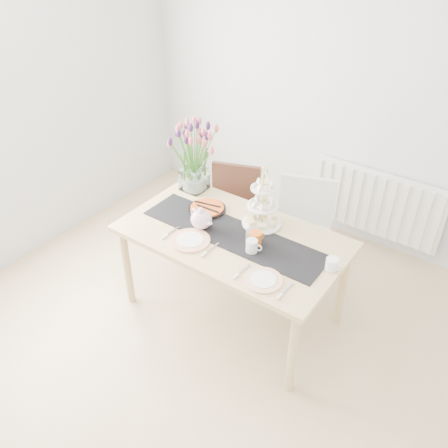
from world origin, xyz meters
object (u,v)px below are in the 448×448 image
Objects in this scene: tulip_vase at (193,148)px; plate_right at (263,280)px; chair_brown at (233,208)px; mug_white at (252,246)px; chair_white at (303,225)px; cream_jug at (332,264)px; cake_stand at (262,211)px; plate_left at (190,240)px; teapot at (201,219)px; mug_grey at (252,237)px; radiator at (376,203)px; tart_tin at (207,209)px; dining_table at (232,243)px; mug_orange at (255,239)px.

plate_right is at bearing -31.15° from tulip_vase.
chair_brown reaches higher than mug_white.
chair_brown is at bearing 168.86° from chair_white.
cream_jug is 0.54m from mug_white.
plate_left is at bearing -122.72° from cake_stand.
tulip_vase is 0.99m from mug_white.
cream_jug is (0.96, 0.13, -0.04)m from teapot.
mug_grey is at bearing 132.95° from plate_right.
radiator is 4.21× the size of tart_tin.
cream_jug is 0.57m from mug_grey.
chair_brown is (-0.42, 0.61, -0.17)m from dining_table.
tulip_vase is at bearing 144.66° from tart_tin.
cream_jug is (0.52, -0.64, 0.26)m from chair_white.
tart_tin is 2.80× the size of mug_grey.
radiator is 1.81m from plate_right.
chair_white is 3.23× the size of plate_left.
teapot is at bearing 161.02° from plate_right.
teapot is 2.98× the size of cream_jug.
plate_left is (-0.41, -0.94, 0.23)m from chair_white.
teapot reaches higher than radiator.
radiator is 1.40× the size of chair_brown.
plate_left is (0.14, -0.38, -0.01)m from tart_tin.
teapot reaches higher than plate_right.
chair_brown reaches higher than radiator.
chair_white is 2.14× the size of cake_stand.
tulip_vase is at bearing -177.36° from cream_jug.
chair_brown reaches higher than cream_jug.
chair_brown is 3.08× the size of plate_left.
tart_tin is at bearing 134.85° from teapot.
chair_brown is 3.01× the size of tart_tin.
chair_brown is 0.75m from cake_stand.
radiator is 4.85× the size of teapot.
plate_right is (0.33, -0.52, -0.11)m from cake_stand.
cream_jug is 0.29× the size of tart_tin.
chair_brown reaches higher than dining_table.
dining_table is 0.32m from cake_stand.
mug_orange is (0.03, -0.01, 0.00)m from mug_grey.
mug_white is (0.64, -0.70, 0.30)m from chair_brown.
tart_tin is (-0.44, -0.08, -0.10)m from cake_stand.
mug_grey is 0.97× the size of mug_orange.
cake_stand is at bearing 179.71° from cream_jug.
mug_grey is at bearing 27.23° from teapot.
tulip_vase is 6.46× the size of mug_orange.
chair_brown is 3.48× the size of teapot.
chair_brown is 0.64m from chair_white.
mug_white is (0.45, -0.02, -0.03)m from teapot.
tulip_vase reaches higher than tart_tin.
chair_white reaches higher than dining_table.
cake_stand is at bearing -9.18° from tulip_vase.
radiator is 14.47× the size of cream_jug.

